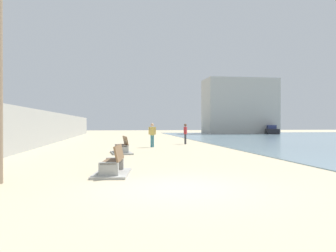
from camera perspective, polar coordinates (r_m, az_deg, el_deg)
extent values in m
plane|color=#C6B793|center=(26.60, -5.17, -3.25)|extent=(120.00, 120.00, 0.00)
cube|color=#9E9E99|center=(27.19, -21.17, -0.35)|extent=(0.80, 64.00, 2.70)
cube|color=#9E9E99|center=(10.48, -10.18, -7.50)|extent=(0.62, 0.27, 0.50)
cube|color=#9E9E99|center=(11.85, -9.11, -6.58)|extent=(0.62, 0.27, 0.50)
cube|color=brown|center=(11.14, -9.61, -5.98)|extent=(0.70, 1.65, 0.06)
cube|color=brown|center=(11.08, -8.43, -4.56)|extent=(0.36, 1.61, 0.50)
cube|color=#9E9E99|center=(11.19, -9.61, -8.06)|extent=(1.35, 2.22, 0.08)
cube|color=#9E9E99|center=(18.34, -7.78, -4.12)|extent=(0.62, 0.26, 0.50)
cube|color=#9E9E99|center=(19.72, -8.25, -3.80)|extent=(0.62, 0.26, 0.50)
cube|color=brown|center=(19.02, -8.02, -3.34)|extent=(0.67, 1.64, 0.06)
cube|color=brown|center=(19.03, -7.33, -2.50)|extent=(0.33, 1.61, 0.50)
cube|color=#9E9E99|center=(19.05, -8.02, -4.57)|extent=(1.32, 2.21, 0.08)
cylinder|color=teal|center=(23.86, -2.88, -2.63)|extent=(0.12, 0.12, 0.86)
cylinder|color=teal|center=(23.87, -2.57, -2.63)|extent=(0.12, 0.12, 0.86)
cube|color=gold|center=(23.84, -2.73, -0.87)|extent=(0.33, 0.20, 0.61)
sphere|color=tan|center=(23.83, -2.73, 0.21)|extent=(0.23, 0.23, 0.23)
cylinder|color=gold|center=(23.83, -3.26, -0.80)|extent=(0.09, 0.09, 0.55)
cylinder|color=gold|center=(23.85, -2.20, -0.80)|extent=(0.09, 0.09, 0.55)
cylinder|color=#333338|center=(27.46, 3.05, -2.26)|extent=(0.12, 0.12, 0.84)
cylinder|color=#333338|center=(27.34, 2.96, -2.27)|extent=(0.12, 0.12, 0.84)
cube|color=#B22D33|center=(27.38, 3.01, -0.76)|extent=(0.32, 0.37, 0.60)
sphere|color=brown|center=(27.37, 3.01, 0.17)|extent=(0.23, 0.23, 0.23)
cylinder|color=#B22D33|center=(27.58, 3.17, -0.69)|extent=(0.09, 0.09, 0.54)
cylinder|color=#B22D33|center=(27.17, 2.85, -0.71)|extent=(0.09, 0.09, 0.54)
cube|color=black|center=(58.12, 17.04, -0.85)|extent=(3.76, 7.79, 0.83)
cube|color=navy|center=(57.00, 17.24, -0.16)|extent=(2.12, 3.56, 0.60)
cube|color=#ADAAA3|center=(58.28, 12.21, 3.29)|extent=(12.00, 6.00, 9.32)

